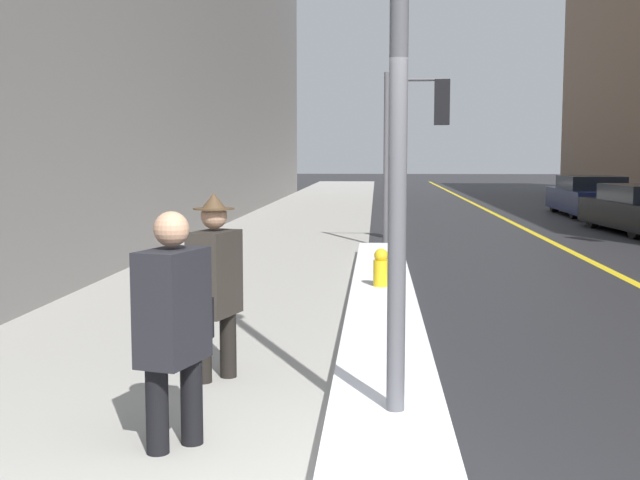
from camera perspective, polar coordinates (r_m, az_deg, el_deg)
sidewalk_slab at (r=19.12m, az=-2.47°, el=0.37°), size 4.00×80.00×0.01m
road_centre_stripe at (r=19.39m, az=15.44°, el=0.22°), size 0.16×80.00×0.00m
snow_bank_curb at (r=9.39m, az=4.48°, el=-4.92°), size 0.80×12.32×0.21m
lamp_post at (r=5.24m, az=5.65°, el=14.96°), size 0.28×0.28×4.46m
traffic_light_near at (r=16.36m, az=7.21°, el=8.33°), size 1.31×0.32×3.55m
pedestrian_with_shoulder_bag at (r=5.19m, az=-10.33°, el=-5.57°), size 0.42×0.73×1.54m
pedestrian_nearside at (r=6.71m, az=-7.49°, el=-2.78°), size 0.41×0.55×1.58m
parked_car_navy at (r=26.78m, az=18.60°, el=2.95°), size 1.86×4.85×1.26m
fire_hydrant at (r=10.34m, az=4.36°, el=-2.56°), size 0.20×0.20×0.70m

